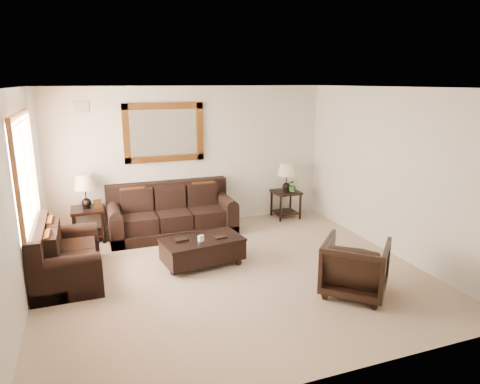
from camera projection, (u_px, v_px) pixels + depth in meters
name	position (u px, v px, depth m)	size (l,w,h in m)	color
room	(232.00, 186.00, 6.04)	(5.51, 5.01, 2.71)	#9B8B6B
window	(26.00, 173.00, 5.91)	(0.07, 1.96, 1.66)	white
mirror	(164.00, 133.00, 7.99)	(1.50, 0.06, 1.10)	#4C280F
air_vent	(81.00, 107.00, 7.41)	(0.25, 0.02, 0.18)	#999999
sofa	(172.00, 216.00, 7.99)	(2.29, 0.99, 0.94)	black
loveseat	(63.00, 259.00, 6.11)	(0.91, 1.53, 0.86)	black
end_table_left	(86.00, 198.00, 7.51)	(0.55, 0.55, 1.22)	black
end_table_right	(286.00, 182.00, 8.84)	(0.52, 0.52, 1.15)	black
coffee_table	(203.00, 248.00, 6.65)	(1.31, 0.83, 0.52)	black
armchair	(355.00, 264.00, 5.69)	(0.81, 0.76, 0.84)	black
potted_plant	(293.00, 187.00, 8.81)	(0.25, 0.28, 0.21)	#255D20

